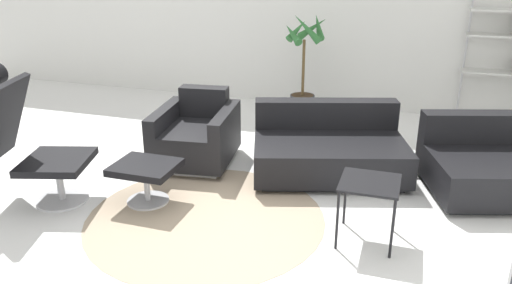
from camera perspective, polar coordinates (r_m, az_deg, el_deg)
ground_plane at (r=4.29m, az=-1.27°, el=-7.18°), size 12.00×12.00×0.00m
wall_back at (r=6.92m, az=7.69°, el=15.52°), size 12.00×0.09×2.80m
round_rug at (r=4.11m, az=-5.77°, el=-8.58°), size 1.93×1.93×0.01m
lounge_chair at (r=4.54m, az=-25.68°, el=1.62°), size 0.99×0.77×1.16m
ottoman at (r=4.33m, az=-12.49°, el=-3.49°), size 0.52×0.45×0.35m
armchair_red at (r=5.10m, az=-6.81°, el=0.63°), size 0.85×0.97×0.71m
couch_low at (r=4.87m, az=8.26°, el=-0.91°), size 1.64×1.32×0.64m
couch_second at (r=4.91m, az=25.48°, el=-2.62°), size 1.36×1.23×0.64m
side_table at (r=3.70m, az=12.84°, el=-5.19°), size 0.42×0.42×0.48m
potted_plant at (r=6.45m, az=5.48°, el=7.55°), size 0.57×0.58×1.37m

